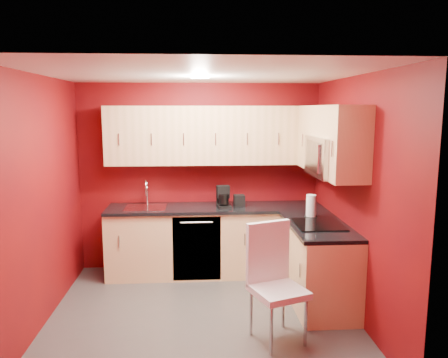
{
  "coord_description": "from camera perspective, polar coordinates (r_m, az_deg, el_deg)",
  "views": [
    {
      "loc": [
        -0.05,
        -4.34,
        2.16
      ],
      "look_at": [
        0.27,
        0.55,
        1.37
      ],
      "focal_mm": 35.0,
      "sensor_mm": 36.0,
      "label": 1
    }
  ],
  "objects": [
    {
      "name": "base_cabinets_back",
      "position": [
        5.81,
        -1.09,
        -8.15
      ],
      "size": [
        2.8,
        0.6,
        0.87
      ],
      "primitive_type": "cube",
      "color": "#E9CB85",
      "rests_on": "floor"
    },
    {
      "name": "dishwasher_front",
      "position": [
        5.53,
        -3.57,
        -9.07
      ],
      "size": [
        0.6,
        0.02,
        0.82
      ],
      "primitive_type": "cube",
      "color": "black",
      "rests_on": "base_cabinets_back"
    },
    {
      "name": "upper_cabinets_right",
      "position": [
        5.01,
        13.47,
        5.76
      ],
      "size": [
        0.35,
        1.55,
        0.75
      ],
      "color": "#E5B782",
      "rests_on": "wall_right"
    },
    {
      "name": "dining_chair",
      "position": [
        4.18,
        7.11,
        -13.53
      ],
      "size": [
        0.58,
        0.59,
        1.11
      ],
      "primitive_type": null,
      "rotation": [
        0.0,
        0.0,
        0.35
      ],
      "color": "white",
      "rests_on": "floor"
    },
    {
      "name": "cooktop",
      "position": [
        4.89,
        12.25,
        -5.82
      ],
      "size": [
        0.5,
        0.55,
        0.01
      ],
      "primitive_type": "cube",
      "color": "black",
      "rests_on": "countertop_right"
    },
    {
      "name": "sink",
      "position": [
        5.71,
        -10.18,
        -3.31
      ],
      "size": [
        0.52,
        0.42,
        0.35
      ],
      "color": "silver",
      "rests_on": "countertop_back"
    },
    {
      "name": "ceiling",
      "position": [
        4.36,
        -3.13,
        13.59
      ],
      "size": [
        3.2,
        3.2,
        0.0
      ],
      "primitive_type": "plane",
      "rotation": [
        3.14,
        0.0,
        0.0
      ],
      "color": "white",
      "rests_on": "wall_back"
    },
    {
      "name": "wall_front",
      "position": [
        2.98,
        -2.6,
        -8.61
      ],
      "size": [
        3.2,
        0.0,
        3.2
      ],
      "primitive_type": "plane",
      "rotation": [
        -1.57,
        0.0,
        0.0
      ],
      "color": "maroon",
      "rests_on": "floor"
    },
    {
      "name": "napkin_holder",
      "position": [
        5.68,
        2.0,
        -2.83
      ],
      "size": [
        0.15,
        0.15,
        0.15
      ],
      "primitive_type": null,
      "rotation": [
        0.0,
        0.0,
        0.07
      ],
      "color": "black",
      "rests_on": "countertop_back"
    },
    {
      "name": "upper_cabinets_back",
      "position": [
        5.68,
        -1.19,
        5.74
      ],
      "size": [
        2.8,
        0.35,
        0.75
      ],
      "primitive_type": "cube",
      "color": "#E5B782",
      "rests_on": "wall_back"
    },
    {
      "name": "wall_back",
      "position": [
        5.91,
        -3.19,
        0.26
      ],
      "size": [
        3.2,
        0.0,
        3.2
      ],
      "primitive_type": "plane",
      "rotation": [
        1.57,
        0.0,
        0.0
      ],
      "color": "maroon",
      "rests_on": "floor"
    },
    {
      "name": "countertop_right",
      "position": [
        4.93,
        12.18,
        -6.0
      ],
      "size": [
        0.63,
        1.27,
        0.04
      ],
      "primitive_type": "cube",
      "color": "black",
      "rests_on": "base_cabinets_right"
    },
    {
      "name": "countertop_back",
      "position": [
        5.68,
        -1.1,
        -3.8
      ],
      "size": [
        2.8,
        0.63,
        0.04
      ],
      "primitive_type": "cube",
      "color": "black",
      "rests_on": "base_cabinets_back"
    },
    {
      "name": "wall_left",
      "position": [
        4.7,
        -22.92,
        -2.77
      ],
      "size": [
        0.0,
        3.0,
        3.0
      ],
      "primitive_type": "plane",
      "rotation": [
        1.57,
        0.0,
        1.57
      ],
      "color": "maroon",
      "rests_on": "floor"
    },
    {
      "name": "floor",
      "position": [
        4.85,
        -2.86,
        -17.33
      ],
      "size": [
        3.2,
        3.2,
        0.0
      ],
      "primitive_type": "plane",
      "color": "#43403F",
      "rests_on": "ground"
    },
    {
      "name": "base_cabinets_right",
      "position": [
        5.09,
        12.13,
        -10.9
      ],
      "size": [
        0.6,
        1.3,
        0.87
      ],
      "primitive_type": "cube",
      "color": "#E9CB85",
      "rests_on": "floor"
    },
    {
      "name": "microwave",
      "position": [
        4.79,
        13.86,
        2.88
      ],
      "size": [
        0.42,
        0.76,
        0.42
      ],
      "color": "silver",
      "rests_on": "upper_cabinets_right"
    },
    {
      "name": "wall_right",
      "position": [
        4.73,
        16.78,
        -2.35
      ],
      "size": [
        0.0,
        3.0,
        3.0
      ],
      "primitive_type": "plane",
      "rotation": [
        1.57,
        0.0,
        -1.57
      ],
      "color": "maroon",
      "rests_on": "floor"
    },
    {
      "name": "paper_towel",
      "position": [
        5.2,
        11.3,
        -3.48
      ],
      "size": [
        0.19,
        0.19,
        0.26
      ],
      "primitive_type": null,
      "rotation": [
        0.0,
        0.0,
        0.3
      ],
      "color": "white",
      "rests_on": "countertop_right"
    },
    {
      "name": "downlight",
      "position": [
        4.65,
        -3.17,
        13.12
      ],
      "size": [
        0.2,
        0.2,
        0.01
      ],
      "primitive_type": "cylinder",
      "color": "white",
      "rests_on": "ceiling"
    },
    {
      "name": "coffee_maker",
      "position": [
        5.61,
        -0.0,
        -2.33
      ],
      "size": [
        0.2,
        0.24,
        0.27
      ],
      "primitive_type": null,
      "rotation": [
        0.0,
        0.0,
        0.17
      ],
      "color": "black",
      "rests_on": "countertop_back"
    }
  ]
}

